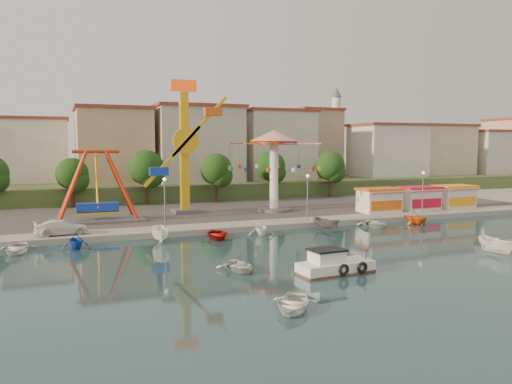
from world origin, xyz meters
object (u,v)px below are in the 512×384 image
kamikaze_tower (188,150)px  van (62,227)px  rowboat_a (239,266)px  skiff (497,245)px  wave_swinger (274,152)px  pirate_ship_ride (97,188)px  cabin_motorboat (334,266)px

kamikaze_tower → van: (-14.96, -10.56, -7.16)m
rowboat_a → skiff: bearing=-16.7°
skiff → wave_swinger: bearing=110.3°
pirate_ship_ride → kamikaze_tower: 12.23m
rowboat_a → wave_swinger: bearing=51.2°
van → cabin_motorboat: bearing=-144.5°
pirate_ship_ride → van: bearing=-117.2°
pirate_ship_ride → kamikaze_tower: size_ratio=0.61×
wave_swinger → cabin_motorboat: wave_swinger is taller
rowboat_a → pirate_ship_ride: bearing=98.1°
kamikaze_tower → van: 19.66m
wave_swinger → kamikaze_tower: bearing=167.7°
kamikaze_tower → van: kamikaze_tower is taller
cabin_motorboat → van: bearing=127.2°
cabin_motorboat → rowboat_a: bearing=147.8°
kamikaze_tower → pirate_ship_ride: bearing=-164.5°
pirate_ship_ride → wave_swinger: wave_swinger is taller
cabin_motorboat → rowboat_a: cabin_motorboat is taller
kamikaze_tower → rowboat_a: bearing=-96.6°
van → pirate_ship_ride: bearing=-33.3°
kamikaze_tower → skiff: (18.87, -30.06, -7.74)m
pirate_ship_ride → van: 8.95m
pirate_ship_ride → van: pirate_ship_ride is taller
rowboat_a → skiff: skiff is taller
pirate_ship_ride → wave_swinger: bearing=2.0°
cabin_motorboat → rowboat_a: size_ratio=1.62×
wave_swinger → cabin_motorboat: (-7.84, -28.30, -7.68)m
van → wave_swinger: bearing=-78.3°
skiff → van: 39.05m
wave_swinger → rowboat_a: size_ratio=3.31×
skiff → van: bearing=153.9°
kamikaze_tower → skiff: bearing=-57.9°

